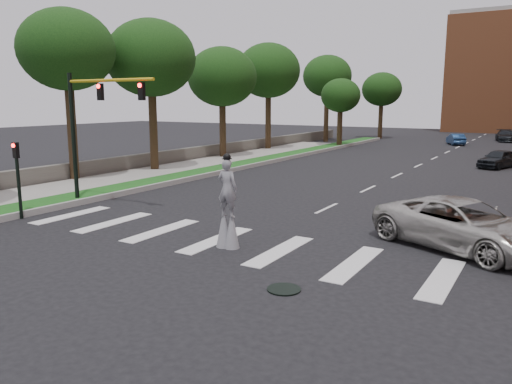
{
  "coord_description": "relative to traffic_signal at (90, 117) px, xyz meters",
  "views": [
    {
      "loc": [
        8.73,
        -13.07,
        4.91
      ],
      "look_at": [
        -0.22,
        1.97,
        1.7
      ],
      "focal_mm": 35.0,
      "sensor_mm": 36.0,
      "label": 1
    }
  ],
  "objects": [
    {
      "name": "tree_5",
      "position": [
        -5.4,
        40.76,
        3.62
      ],
      "size": [
        5.83,
        5.83,
        10.3
      ],
      "color": "#302113",
      "rests_on": "ground"
    },
    {
      "name": "stone_wall",
      "position": [
        -7.22,
        19.0,
        -3.6
      ],
      "size": [
        0.5,
        56.0,
        1.1
      ],
      "primitive_type": "cube",
      "color": "#534F47",
      "rests_on": "ground"
    },
    {
      "name": "car_mid",
      "position": [
        9.04,
        44.08,
        -3.52
      ],
      "size": [
        2.72,
        4.04,
        1.26
      ],
      "primitive_type": "imported",
      "rotation": [
        0.0,
        0.0,
        3.54
      ],
      "color": "navy",
      "rests_on": "ground"
    },
    {
      "name": "tree_4",
      "position": [
        -6.23,
        27.87,
        3.65
      ],
      "size": [
        6.28,
        6.28,
        10.52
      ],
      "color": "#302113",
      "rests_on": "ground"
    },
    {
      "name": "sidewalk_left",
      "position": [
        -4.72,
        7.0,
        -4.06
      ],
      "size": [
        4.0,
        60.0,
        0.18
      ],
      "primitive_type": "cube",
      "color": "gray",
      "rests_on": "ground"
    },
    {
      "name": "traffic_signal",
      "position": [
        0.0,
        0.0,
        0.0
      ],
      "size": [
        5.3,
        0.23,
        6.2
      ],
      "color": "black",
      "rests_on": "ground"
    },
    {
      "name": "secondary_signal",
      "position": [
        -0.52,
        -3.5,
        -2.2
      ],
      "size": [
        0.25,
        0.21,
        3.23
      ],
      "color": "black",
      "rests_on": "ground"
    },
    {
      "name": "car_near",
      "position": [
        15.17,
        24.67,
        -3.47
      ],
      "size": [
        2.96,
        4.33,
        1.37
      ],
      "primitive_type": "imported",
      "rotation": [
        0.0,
        0.0,
        -0.37
      ],
      "color": "black",
      "rests_on": "ground"
    },
    {
      "name": "stilt_performer",
      "position": [
        9.34,
        -2.53,
        -2.81
      ],
      "size": [
        0.84,
        0.54,
        3.21
      ],
      "rotation": [
        0.0,
        0.0,
        3.2
      ],
      "color": "#302113",
      "rests_on": "ground"
    },
    {
      "name": "tree_1",
      "position": [
        -6.74,
        4.42,
        3.68
      ],
      "size": [
        5.65,
        5.65,
        10.29
      ],
      "color": "#302113",
      "rests_on": "ground"
    },
    {
      "name": "car_far",
      "position": [
        13.52,
        51.99,
        -3.44
      ],
      "size": [
        2.91,
        5.22,
        1.43
      ],
      "primitive_type": "imported",
      "rotation": [
        0.0,
        0.0,
        0.19
      ],
      "color": "black",
      "rests_on": "ground"
    },
    {
      "name": "grass_median",
      "position": [
        -1.72,
        17.0,
        -4.03
      ],
      "size": [
        2.0,
        60.0,
        0.25
      ],
      "primitive_type": "cube",
      "color": "#164D16",
      "rests_on": "ground"
    },
    {
      "name": "manhole",
      "position": [
        12.78,
        -5.0,
        -4.13
      ],
      "size": [
        0.9,
        0.9,
        0.04
      ],
      "primitive_type": "cylinder",
      "color": "black",
      "rests_on": "ground"
    },
    {
      "name": "tree_2",
      "position": [
        -5.55,
        10.34,
        3.58
      ],
      "size": [
        6.14,
        6.14,
        10.39
      ],
      "color": "#302113",
      "rests_on": "ground"
    },
    {
      "name": "tree_6",
      "position": [
        -1.27,
        34.68,
        1.26
      ],
      "size": [
        4.19,
        4.19,
        7.26
      ],
      "color": "#302113",
      "rests_on": "ground"
    },
    {
      "name": "tree_3",
      "position": [
        -5.97,
        19.46,
        2.72
      ],
      "size": [
        5.86,
        5.86,
        9.4
      ],
      "color": "#302113",
      "rests_on": "ground"
    },
    {
      "name": "ground_plane",
      "position": [
        9.78,
        -3.0,
        -4.15
      ],
      "size": [
        160.0,
        160.0,
        0.0
      ],
      "primitive_type": "plane",
      "color": "black",
      "rests_on": "ground"
    },
    {
      "name": "tree_7",
      "position": [
        -1.3,
        49.3,
        2.19
      ],
      "size": [
        5.14,
        5.14,
        8.58
      ],
      "color": "#302113",
      "rests_on": "ground"
    },
    {
      "name": "suv_crossing",
      "position": [
        16.2,
        1.33,
        -3.31
      ],
      "size": [
        6.66,
        5.09,
        1.68
      ],
      "primitive_type": "imported",
      "rotation": [
        0.0,
        0.0,
        1.13
      ],
      "color": "#B3B1A9",
      "rests_on": "ground"
    },
    {
      "name": "median_curb",
      "position": [
        -0.67,
        17.0,
        -4.01
      ],
      "size": [
        0.2,
        60.0,
        0.28
      ],
      "primitive_type": "cube",
      "color": "#9A9A94",
      "rests_on": "ground"
    }
  ]
}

